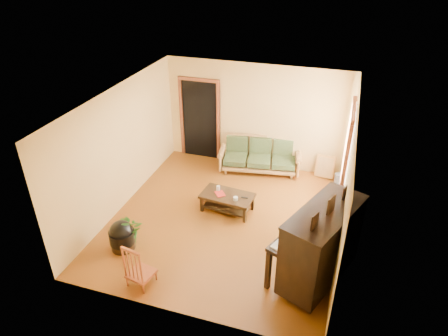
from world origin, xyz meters
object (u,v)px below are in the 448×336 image
(armchair, at_px, (322,219))
(footstool, at_px, (122,238))
(piano, at_px, (321,247))
(potted_plant, at_px, (128,231))
(sofa, at_px, (260,156))
(red_chair, at_px, (140,264))
(coffee_table, at_px, (227,203))
(ceramic_crock, at_px, (338,178))

(armchair, xyz_separation_m, footstool, (-3.48, -1.49, -0.16))
(piano, bearing_deg, potted_plant, -154.87)
(sofa, distance_m, red_chair, 4.39)
(sofa, bearing_deg, piano, -70.80)
(coffee_table, xyz_separation_m, armchair, (1.97, -0.25, 0.19))
(sofa, distance_m, ceramic_crock, 1.94)
(sofa, distance_m, potted_plant, 3.86)
(piano, xyz_separation_m, footstool, (-3.54, -0.29, -0.50))
(armchair, relative_size, piano, 0.48)
(coffee_table, xyz_separation_m, potted_plant, (-1.44, -1.62, 0.13))
(armchair, relative_size, red_chair, 0.91)
(footstool, relative_size, red_chair, 0.55)
(armchair, xyz_separation_m, potted_plant, (-3.42, -1.37, -0.05))
(sofa, distance_m, piano, 3.75)
(coffee_table, distance_m, piano, 2.55)
(coffee_table, bearing_deg, sofa, 82.00)
(coffee_table, distance_m, armchair, 2.00)
(sofa, relative_size, ceramic_crock, 8.52)
(sofa, height_order, red_chair, red_chair)
(footstool, distance_m, red_chair, 1.04)
(sofa, height_order, potted_plant, sofa)
(armchair, distance_m, red_chair, 3.49)
(ceramic_crock, distance_m, potted_plant, 5.03)
(footstool, bearing_deg, red_chair, -42.23)
(red_chair, height_order, potted_plant, red_chair)
(coffee_table, distance_m, footstool, 2.30)
(piano, xyz_separation_m, ceramic_crock, (0.14, 3.32, -0.60))
(armchair, distance_m, ceramic_crock, 2.15)
(coffee_table, relative_size, armchair, 1.41)
(coffee_table, xyz_separation_m, red_chair, (-0.75, -2.42, 0.23))
(sofa, bearing_deg, footstool, -125.40)
(coffee_table, height_order, armchair, armchair)
(sofa, relative_size, red_chair, 2.28)
(ceramic_crock, bearing_deg, coffee_table, -139.32)
(piano, bearing_deg, sofa, 140.68)
(coffee_table, relative_size, piano, 0.67)
(red_chair, bearing_deg, coffee_table, 83.75)
(coffee_table, height_order, ceramic_crock, coffee_table)
(piano, xyz_separation_m, potted_plant, (-3.48, -0.17, -0.39))
(coffee_table, height_order, footstool, footstool)
(piano, distance_m, footstool, 3.59)
(coffee_table, xyz_separation_m, piano, (2.04, -1.44, 0.52))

